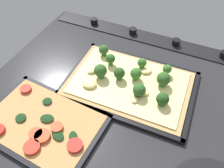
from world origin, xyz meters
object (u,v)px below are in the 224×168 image
Objects in this scene: baking_tray_front at (130,86)px; veggie_pizza_back at (42,124)px; broccoli_pizza at (130,81)px; baking_tray_back at (43,124)px.

veggie_pizza_back is at bearing 54.75° from baking_tray_front.
broccoli_pizza is 27.69cm from veggie_pizza_back.
baking_tray_back is (16.06, 22.30, -1.63)cm from broccoli_pizza.
broccoli_pizza is at bearing -124.78° from veggie_pizza_back.
broccoli_pizza is 27.52cm from baking_tray_back.
baking_tray_back is at bearing -58.55° from veggie_pizza_back.
baking_tray_back is at bearing 54.24° from broccoli_pizza.
veggie_pizza_back is at bearing 55.22° from broccoli_pizza.
baking_tray_back is 1.09× the size of veggie_pizza_back.
baking_tray_front is at bearing -126.24° from baking_tray_back.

